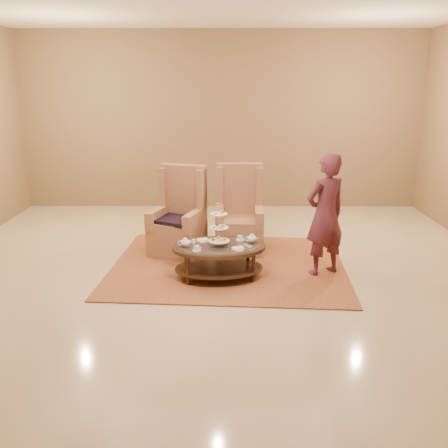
{
  "coord_description": "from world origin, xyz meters",
  "views": [
    {
      "loc": [
        0.1,
        -6.18,
        2.51
      ],
      "look_at": [
        0.07,
        0.2,
        0.69
      ],
      "focal_mm": 40.0,
      "sensor_mm": 36.0,
      "label": 1
    }
  ],
  "objects_px": {
    "tea_table": "(219,251)",
    "person": "(325,215)",
    "armchair_right": "(239,222)",
    "armchair_left": "(179,224)"
  },
  "relations": [
    {
      "from": "tea_table",
      "to": "person",
      "type": "height_order",
      "value": "person"
    },
    {
      "from": "tea_table",
      "to": "person",
      "type": "relative_size",
      "value": 0.8
    },
    {
      "from": "tea_table",
      "to": "person",
      "type": "distance_m",
      "value": 1.48
    },
    {
      "from": "armchair_left",
      "to": "person",
      "type": "bearing_deg",
      "value": -6.42
    },
    {
      "from": "tea_table",
      "to": "armchair_left",
      "type": "relative_size",
      "value": 1.0
    },
    {
      "from": "tea_table",
      "to": "armchair_right",
      "type": "distance_m",
      "value": 1.24
    },
    {
      "from": "tea_table",
      "to": "armchair_left",
      "type": "bearing_deg",
      "value": 113.1
    },
    {
      "from": "armchair_left",
      "to": "person",
      "type": "distance_m",
      "value": 2.24
    },
    {
      "from": "armchair_left",
      "to": "person",
      "type": "relative_size",
      "value": 0.79
    },
    {
      "from": "tea_table",
      "to": "armchair_right",
      "type": "xyz_separation_m",
      "value": [
        0.3,
        1.2,
        0.07
      ]
    }
  ]
}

